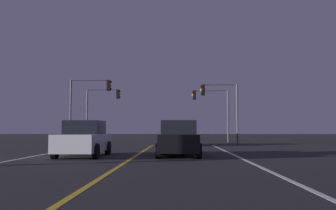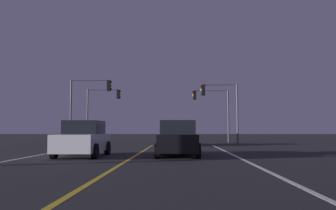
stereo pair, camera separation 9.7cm
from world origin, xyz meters
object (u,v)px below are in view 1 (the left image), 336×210
at_px(car_lead_same_lane, 179,139).
at_px(car_ahead_far, 176,135).
at_px(car_oncoming, 84,139).
at_px(traffic_light_far_right, 210,103).
at_px(traffic_light_near_left, 90,96).
at_px(traffic_light_far_left, 103,103).
at_px(traffic_light_near_right, 219,99).

xyz_separation_m(car_lead_same_lane, car_ahead_far, (-0.22, 11.72, 0.00)).
distance_m(car_lead_same_lane, car_oncoming, 4.50).
bearing_deg(traffic_light_far_right, traffic_light_near_left, 27.57).
bearing_deg(car_lead_same_lane, traffic_light_far_right, -9.86).
distance_m(car_ahead_far, traffic_light_far_left, 10.14).
height_order(car_oncoming, traffic_light_far_right, traffic_light_far_right).
height_order(car_lead_same_lane, traffic_light_far_left, traffic_light_far_left).
relative_size(car_lead_same_lane, traffic_light_far_left, 0.82).
relative_size(car_ahead_far, traffic_light_far_left, 0.82).
relative_size(traffic_light_far_right, traffic_light_far_left, 0.98).
xyz_separation_m(car_oncoming, traffic_light_near_right, (7.87, 12.88, 2.96)).
height_order(car_lead_same_lane, traffic_light_near_right, traffic_light_near_right).
distance_m(car_oncoming, traffic_light_near_right, 15.39).
bearing_deg(car_oncoming, traffic_light_near_left, -167.33).
bearing_deg(car_oncoming, car_ahead_far, 160.37).
distance_m(car_oncoming, traffic_light_far_right, 20.14).
relative_size(car_oncoming, traffic_light_near_right, 0.85).
bearing_deg(car_ahead_far, traffic_light_near_right, -75.82).
relative_size(traffic_light_near_right, traffic_light_far_left, 0.96).
bearing_deg(car_ahead_far, car_lead_same_lane, -178.93).
relative_size(car_lead_same_lane, traffic_light_near_left, 0.79).
height_order(car_oncoming, traffic_light_far_left, traffic_light_far_left).
bearing_deg(traffic_light_far_right, traffic_light_near_right, 92.44).
relative_size(car_ahead_far, traffic_light_near_left, 0.79).
bearing_deg(traffic_light_far_right, car_lead_same_lane, 80.14).
bearing_deg(car_lead_same_lane, traffic_light_far_left, 22.29).
bearing_deg(traffic_light_far_left, traffic_light_far_right, 0.00).
bearing_deg(car_ahead_far, traffic_light_near_left, 82.76).
bearing_deg(traffic_light_near_right, traffic_light_far_right, -87.56).
bearing_deg(traffic_light_near_left, car_lead_same_lane, -59.67).
height_order(car_ahead_far, traffic_light_near_left, traffic_light_near_left).
bearing_deg(traffic_light_far_left, car_ahead_far, -41.64).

